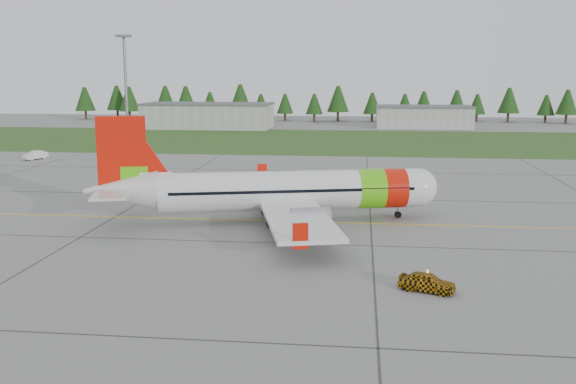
# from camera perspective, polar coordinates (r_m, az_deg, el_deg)

# --- Properties ---
(ground) EXTENTS (320.00, 320.00, 0.00)m
(ground) POSITION_cam_1_polar(r_m,az_deg,el_deg) (53.91, -3.23, -4.50)
(ground) COLOR gray
(ground) RESTS_ON ground
(aircraft) EXTENTS (32.98, 31.00, 10.15)m
(aircraft) POSITION_cam_1_polar(r_m,az_deg,el_deg) (60.85, -0.44, 0.09)
(aircraft) COLOR silver
(aircraft) RESTS_ON ground
(follow_me_car) EXTENTS (1.68, 1.82, 3.67)m
(follow_me_car) POSITION_cam_1_polar(r_m,az_deg,el_deg) (42.58, 12.32, -6.28)
(follow_me_car) COLOR orange
(follow_me_car) RESTS_ON ground
(service_van) EXTENTS (1.92, 1.88, 4.29)m
(service_van) POSITION_cam_1_polar(r_m,az_deg,el_deg) (112.65, -21.62, 3.79)
(service_van) COLOR silver
(service_van) RESTS_ON ground
(grass_strip) EXTENTS (320.00, 50.00, 0.03)m
(grass_strip) POSITION_cam_1_polar(r_m,az_deg,el_deg) (134.33, 2.65, 4.58)
(grass_strip) COLOR #30561E
(grass_strip) RESTS_ON ground
(taxi_guideline) EXTENTS (120.00, 0.25, 0.02)m
(taxi_guideline) POSITION_cam_1_polar(r_m,az_deg,el_deg) (61.57, -1.98, -2.57)
(taxi_guideline) COLOR gold
(taxi_guideline) RESTS_ON ground
(hangar_west) EXTENTS (32.00, 14.00, 6.00)m
(hangar_west) POSITION_cam_1_polar(r_m,az_deg,el_deg) (166.28, -7.12, 6.70)
(hangar_west) COLOR #A8A8A3
(hangar_west) RESTS_ON ground
(hangar_east) EXTENTS (24.00, 12.00, 5.20)m
(hangar_east) POSITION_cam_1_polar(r_m,az_deg,el_deg) (170.45, 11.96, 6.51)
(hangar_east) COLOR #A8A8A3
(hangar_east) RESTS_ON ground
(floodlight_mast) EXTENTS (0.50, 0.50, 20.00)m
(floodlight_mast) POSITION_cam_1_polar(r_m,az_deg,el_deg) (116.76, -14.18, 8.29)
(floodlight_mast) COLOR slate
(floodlight_mast) RESTS_ON ground
(treeline) EXTENTS (160.00, 8.00, 10.00)m
(treeline) POSITION_cam_1_polar(r_m,az_deg,el_deg) (189.72, 3.81, 7.83)
(treeline) COLOR #1C3F14
(treeline) RESTS_ON ground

